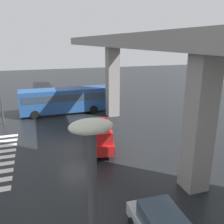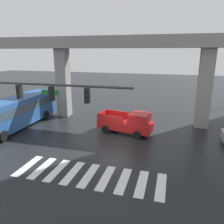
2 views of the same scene
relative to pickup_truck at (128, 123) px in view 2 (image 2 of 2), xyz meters
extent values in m
plane|color=black|center=(-0.87, -1.75, -0.99)|extent=(120.00, 120.00, 0.00)
cube|color=silver|center=(-5.27, -7.84, -0.98)|extent=(0.55, 2.80, 0.01)
cube|color=silver|center=(-4.17, -7.84, -0.98)|extent=(0.55, 2.80, 0.01)
cube|color=silver|center=(-3.07, -7.84, -0.98)|extent=(0.55, 2.80, 0.01)
cube|color=silver|center=(-1.97, -7.84, -0.98)|extent=(0.55, 2.80, 0.01)
cube|color=silver|center=(-0.87, -7.84, -0.98)|extent=(0.55, 2.80, 0.01)
cube|color=silver|center=(0.23, -7.84, -0.98)|extent=(0.55, 2.80, 0.01)
cube|color=silver|center=(1.33, -7.84, -0.98)|extent=(0.55, 2.80, 0.01)
cube|color=silver|center=(2.43, -7.84, -0.98)|extent=(0.55, 2.80, 0.01)
cube|color=silver|center=(3.53, -7.84, -0.98)|extent=(0.55, 2.80, 0.01)
cube|color=gray|center=(-0.87, 3.88, 7.41)|extent=(58.48, 2.39, 1.20)
cube|color=gray|center=(-8.54, 3.88, 2.91)|extent=(1.30, 1.30, 7.80)
cube|color=gray|center=(6.80, 3.88, 2.91)|extent=(1.30, 1.30, 7.80)
cube|color=red|center=(-0.29, 0.06, -0.21)|extent=(5.39, 2.93, 0.80)
cube|color=red|center=(1.12, -0.24, 0.64)|extent=(2.03, 2.07, 0.90)
cube|color=#3F5160|center=(1.58, -0.34, 0.64)|extent=(0.45, 1.66, 0.77)
cube|color=red|center=(-1.23, 1.16, 0.49)|extent=(2.61, 0.66, 0.60)
cube|color=red|center=(-1.60, -0.55, 0.49)|extent=(2.61, 0.66, 0.60)
cube|color=red|center=(-2.74, 0.59, 0.49)|extent=(0.47, 1.73, 0.60)
cylinder|color=black|center=(1.44, 0.61, -0.61)|extent=(0.80, 0.43, 0.76)
cylinder|color=black|center=(1.06, -1.15, -0.61)|extent=(0.80, 0.43, 0.76)
cylinder|color=black|center=(-1.65, 1.28, -0.61)|extent=(0.80, 0.43, 0.76)
cylinder|color=black|center=(-2.03, -0.48, -0.61)|extent=(0.80, 0.43, 0.76)
cube|color=#234C8C|center=(-11.15, -1.04, 0.65)|extent=(2.68, 10.84, 2.70)
cube|color=#2D3D4C|center=(-11.15, -1.04, 1.12)|extent=(2.71, 10.30, 0.76)
cylinder|color=black|center=(-9.86, -4.79, -0.51)|extent=(0.37, 0.97, 0.96)
cylinder|color=black|center=(-9.97, 1.95, -0.51)|extent=(0.37, 0.97, 0.96)
cylinder|color=black|center=(-12.42, 1.91, -0.51)|extent=(0.37, 0.97, 0.96)
cylinder|color=#38383D|center=(-3.57, -7.98, 4.61)|extent=(10.80, 0.14, 0.14)
cube|color=black|center=(-5.17, -7.98, 4.09)|extent=(0.24, 0.32, 0.84)
sphere|color=orange|center=(-5.17, -7.98, 4.09)|extent=(0.17, 0.17, 0.17)
cube|color=black|center=(-2.97, -7.98, 4.09)|extent=(0.24, 0.32, 0.84)
sphere|color=orange|center=(-2.97, -7.98, 4.09)|extent=(0.17, 0.17, 0.17)
cube|color=black|center=(-0.77, -7.98, 4.09)|extent=(0.24, 0.32, 0.84)
sphere|color=orange|center=(-0.77, -7.98, 4.09)|extent=(0.17, 0.17, 0.17)
cube|color=#19722D|center=(-3.09, -7.98, 4.16)|extent=(1.10, 0.04, 0.28)
camera|label=1|loc=(17.22, -4.58, 7.38)|focal=38.57mm
camera|label=2|loc=(3.76, -19.10, 6.44)|focal=35.12mm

